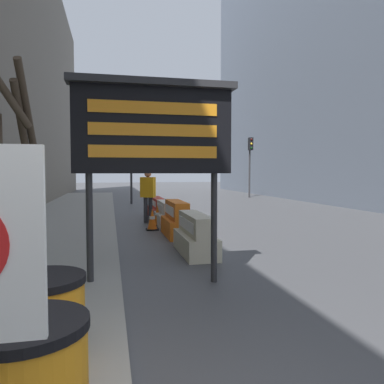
# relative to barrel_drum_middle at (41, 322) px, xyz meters

# --- Properties ---
(barrel_drum_middle) EXTENTS (0.73, 0.73, 0.76)m
(barrel_drum_middle) POSITION_rel_barrel_drum_middle_xyz_m (0.00, 0.00, 0.00)
(barrel_drum_middle) COLOR orange
(barrel_drum_middle) RESTS_ON sidewalk_left
(message_board) EXTENTS (2.47, 0.36, 3.08)m
(message_board) POSITION_rel_barrel_drum_middle_xyz_m (1.20, 2.43, 1.84)
(message_board) COLOR #28282B
(message_board) RESTS_ON ground_plane
(jersey_barrier_cream) EXTENTS (0.64, 1.79, 0.85)m
(jersey_barrier_cream) POSITION_rel_barrel_drum_middle_xyz_m (2.30, 4.44, -0.14)
(jersey_barrier_cream) COLOR beige
(jersey_barrier_cream) RESTS_ON ground_plane
(jersey_barrier_orange_near) EXTENTS (0.63, 1.70, 0.94)m
(jersey_barrier_orange_near) POSITION_rel_barrel_drum_middle_xyz_m (2.30, 6.71, -0.09)
(jersey_barrier_orange_near) COLOR orange
(jersey_barrier_orange_near) RESTS_ON ground_plane
(jersey_barrier_white) EXTENTS (0.59, 1.73, 0.78)m
(jersey_barrier_white) POSITION_rel_barrel_drum_middle_xyz_m (2.30, 8.72, -0.16)
(jersey_barrier_white) COLOR silver
(jersey_barrier_white) RESTS_ON ground_plane
(jersey_barrier_red_striped) EXTENTS (0.56, 2.05, 0.76)m
(jersey_barrier_red_striped) POSITION_rel_barrel_drum_middle_xyz_m (2.30, 10.82, -0.17)
(jersey_barrier_red_striped) COLOR red
(jersey_barrier_red_striped) RESTS_ON ground_plane
(traffic_cone_near) EXTENTS (0.37, 0.37, 0.65)m
(traffic_cone_near) POSITION_rel_barrel_drum_middle_xyz_m (2.04, 8.82, -0.19)
(traffic_cone_near) COLOR black
(traffic_cone_near) RESTS_ON ground_plane
(traffic_cone_mid) EXTENTS (0.36, 0.36, 0.64)m
(traffic_cone_mid) POSITION_rel_barrel_drum_middle_xyz_m (1.77, 7.88, -0.19)
(traffic_cone_mid) COLOR black
(traffic_cone_mid) RESTS_ON ground_plane
(traffic_light_near_curb) EXTENTS (0.28, 0.45, 4.46)m
(traffic_light_near_curb) POSITION_rel_barrel_drum_middle_xyz_m (1.67, 17.19, 2.70)
(traffic_light_near_curb) COLOR #2D2D30
(traffic_light_near_curb) RESTS_ON ground_plane
(traffic_light_far_side) EXTENTS (0.28, 0.45, 4.01)m
(traffic_light_far_side) POSITION_rel_barrel_drum_middle_xyz_m (9.71, 20.46, 2.40)
(traffic_light_far_side) COLOR #2D2D30
(traffic_light_far_side) RESTS_ON ground_plane
(pedestrian_worker) EXTENTS (0.55, 0.46, 1.79)m
(pedestrian_worker) POSITION_rel_barrel_drum_middle_xyz_m (1.81, 9.57, 0.55)
(pedestrian_worker) COLOR #333338
(pedestrian_worker) RESTS_ON ground_plane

